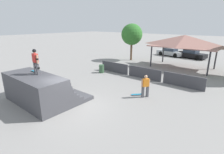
% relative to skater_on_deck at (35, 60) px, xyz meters
% --- Properties ---
extents(ground_plane, '(160.00, 160.00, 0.00)m').
position_rel_skater_on_deck_xyz_m(ground_plane, '(2.46, 0.68, -2.79)').
color(ground_plane, gray).
extents(quarter_pipe_ramp, '(4.85, 3.81, 1.86)m').
position_rel_skater_on_deck_xyz_m(quarter_pipe_ramp, '(0.13, -0.01, -1.97)').
color(quarter_pipe_ramp, '#424247').
rests_on(quarter_pipe_ramp, ground).
extents(skater_on_deck, '(0.69, 0.24, 1.62)m').
position_rel_skater_on_deck_xyz_m(skater_on_deck, '(0.00, 0.00, 0.00)').
color(skater_on_deck, '#4C4C51').
rests_on(skater_on_deck, quarter_pipe_ramp).
extents(skateboard_on_deck, '(0.81, 0.24, 0.09)m').
position_rel_skater_on_deck_xyz_m(skateboard_on_deck, '(-0.53, 0.18, -0.87)').
color(skateboard_on_deck, green).
rests_on(skateboard_on_deck, quarter_pipe_ramp).
extents(bystander_walking, '(0.45, 0.59, 1.61)m').
position_rel_skater_on_deck_xyz_m(bystander_walking, '(5.10, 5.02, -1.89)').
color(bystander_walking, '#4C4C51').
rests_on(bystander_walking, ground).
extents(skateboard_on_ground, '(0.68, 0.72, 0.09)m').
position_rel_skater_on_deck_xyz_m(skateboard_on_ground, '(4.50, 4.97, -2.73)').
color(skateboard_on_ground, red).
rests_on(skateboard_on_ground, ground).
extents(barrier_fence, '(10.54, 0.12, 1.05)m').
position_rel_skater_on_deck_xyz_m(barrier_fence, '(2.88, 8.83, -2.27)').
color(barrier_fence, '#3D3D42').
rests_on(barrier_fence, ground).
extents(pavilion_shelter, '(7.30, 4.05, 3.77)m').
position_rel_skater_on_deck_xyz_m(pavilion_shelter, '(4.15, 15.37, 0.30)').
color(pavilion_shelter, '#2D2D33').
rests_on(pavilion_shelter, ground).
extents(tree_far_back, '(2.89, 2.89, 5.01)m').
position_rel_skater_on_deck_xyz_m(tree_far_back, '(-3.01, 15.47, 0.76)').
color(tree_far_back, brown).
rests_on(tree_far_back, ground).
extents(trash_bin, '(0.52, 0.52, 0.85)m').
position_rel_skater_on_deck_xyz_m(trash_bin, '(-1.64, 7.80, -2.37)').
color(trash_bin, '#385B3D').
rests_on(trash_bin, ground).
extents(parked_car_silver, '(4.47, 2.38, 1.27)m').
position_rel_skater_on_deck_xyz_m(parked_car_silver, '(-0.01, 22.37, -2.19)').
color(parked_car_silver, '#A8AAAF').
rests_on(parked_car_silver, ground).
extents(parked_car_black, '(4.38, 2.45, 1.27)m').
position_rel_skater_on_deck_xyz_m(parked_car_black, '(3.20, 22.36, -2.19)').
color(parked_car_black, black).
rests_on(parked_car_black, ground).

